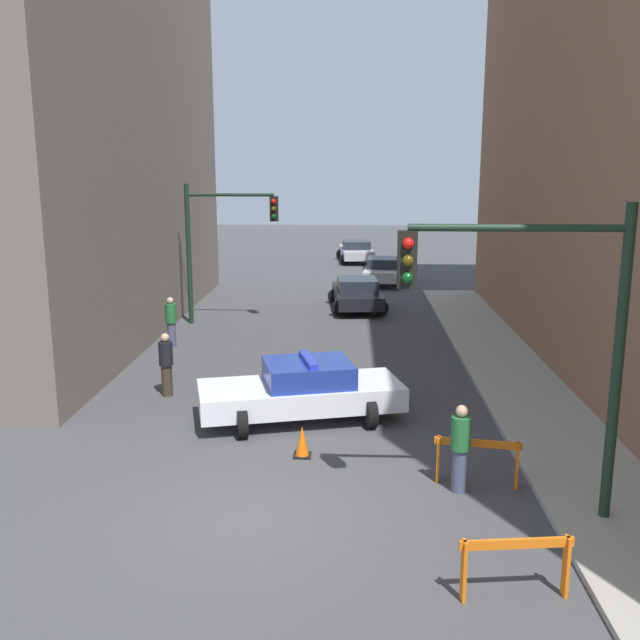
% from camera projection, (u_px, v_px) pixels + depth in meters
% --- Properties ---
extents(ground_plane, '(120.00, 120.00, 0.00)m').
position_uv_depth(ground_plane, '(253.00, 517.00, 12.13)').
color(ground_plane, '#424244').
extents(sidewalk_right, '(2.40, 44.00, 0.12)m').
position_uv_depth(sidewalk_right, '(624.00, 522.00, 11.85)').
color(sidewalk_right, '#9E998E').
rests_on(sidewalk_right, ground_plane).
extents(traffic_light_near, '(3.64, 0.35, 5.20)m').
position_uv_depth(traffic_light_near, '(547.00, 316.00, 11.26)').
color(traffic_light_near, black).
rests_on(traffic_light_near, sidewalk_right).
extents(traffic_light_far, '(3.44, 0.35, 5.20)m').
position_uv_depth(traffic_light_far, '(217.00, 233.00, 26.20)').
color(traffic_light_far, black).
rests_on(traffic_light_far, ground_plane).
extents(police_car, '(5.01, 3.07, 1.52)m').
position_uv_depth(police_car, '(302.00, 390.00, 16.63)').
color(police_car, white).
rests_on(police_car, ground_plane).
extents(parked_car_near, '(2.51, 4.44, 1.31)m').
position_uv_depth(parked_car_near, '(357.00, 293.00, 29.43)').
color(parked_car_near, black).
rests_on(parked_car_near, ground_plane).
extents(parked_car_mid, '(2.53, 4.45, 1.31)m').
position_uv_depth(parked_car_mid, '(384.00, 270.00, 35.88)').
color(parked_car_mid, silver).
rests_on(parked_car_mid, ground_plane).
extents(parked_car_far, '(2.53, 4.45, 1.31)m').
position_uv_depth(parked_car_far, '(356.00, 251.00, 43.84)').
color(parked_car_far, silver).
rests_on(parked_car_far, ground_plane).
extents(pedestrian_crossing, '(0.50, 0.50, 1.66)m').
position_uv_depth(pedestrian_crossing, '(166.00, 364.00, 18.35)').
color(pedestrian_crossing, '#382D23').
rests_on(pedestrian_crossing, ground_plane).
extents(pedestrian_corner, '(0.37, 0.37, 1.66)m').
position_uv_depth(pedestrian_corner, '(171.00, 321.00, 23.30)').
color(pedestrian_corner, '#474C66').
rests_on(pedestrian_corner, ground_plane).
extents(pedestrian_sidewalk, '(0.50, 0.50, 1.66)m').
position_uv_depth(pedestrian_sidewalk, '(460.00, 447.00, 12.92)').
color(pedestrian_sidewalk, '#474C66').
rests_on(pedestrian_sidewalk, ground_plane).
extents(barrier_mid, '(1.59, 0.34, 0.90)m').
position_uv_depth(barrier_mid, '(516.00, 558.00, 9.74)').
color(barrier_mid, orange).
rests_on(barrier_mid, ground_plane).
extents(barrier_back, '(1.59, 0.40, 0.90)m').
position_uv_depth(barrier_back, '(478.00, 454.00, 13.23)').
color(barrier_back, orange).
rests_on(barrier_back, ground_plane).
extents(traffic_cone, '(0.36, 0.36, 0.66)m').
position_uv_depth(traffic_cone, '(302.00, 442.00, 14.60)').
color(traffic_cone, black).
rests_on(traffic_cone, ground_plane).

